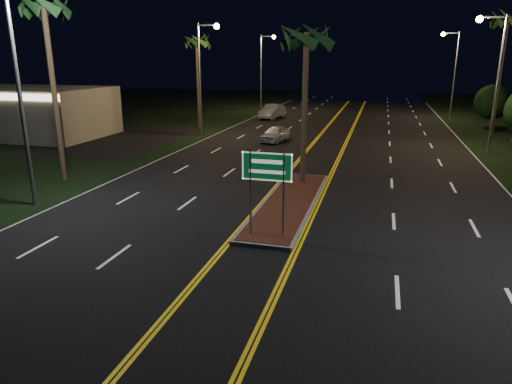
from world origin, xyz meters
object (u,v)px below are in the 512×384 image
(median_island, at_px, (289,203))
(car_far, at_px, (272,110))
(highway_sign, at_px, (267,175))
(palm_left_far, at_px, (197,42))
(streetlight_right_far, at_px, (452,65))
(streetlight_right_mid, at_px, (493,69))
(palm_right_far, at_px, (508,21))
(car_near, at_px, (275,132))
(palm_left_near, at_px, (44,7))
(streetlight_left_near, at_px, (25,75))
(streetlight_left_mid, at_px, (204,67))
(streetlight_left_far, at_px, (264,64))
(palm_median, at_px, (307,37))
(shrub_far, at_px, (492,102))
(commercial_building, at_px, (17,111))

(median_island, xyz_separation_m, car_far, (-7.82, 29.73, 0.79))
(highway_sign, xyz_separation_m, palm_left_far, (-12.80, 25.20, 5.34))
(median_island, xyz_separation_m, streetlight_right_far, (10.61, 35.00, 5.57))
(streetlight_right_mid, relative_size, car_far, 1.73)
(highway_sign, height_order, palm_right_far, palm_right_far)
(median_island, relative_size, car_near, 2.41)
(highway_sign, height_order, palm_left_near, palm_left_near)
(median_island, height_order, highway_sign, highway_sign)
(streetlight_left_near, bearing_deg, car_near, 71.15)
(palm_left_far, height_order, palm_right_far, palm_right_far)
(streetlight_left_mid, height_order, streetlight_left_far, same)
(highway_sign, height_order, car_far, highway_sign)
(median_island, xyz_separation_m, streetlight_right_mid, (10.61, 15.00, 5.57))
(median_island, relative_size, streetlight_right_far, 1.14)
(streetlight_right_mid, bearing_deg, palm_right_far, 74.71)
(highway_sign, distance_m, streetlight_left_far, 42.67)
(car_far, bearing_deg, streetlight_right_far, 23.20)
(palm_median, height_order, palm_left_far, palm_left_far)
(streetlight_right_mid, bearing_deg, car_near, 177.48)
(highway_sign, distance_m, palm_left_far, 28.77)
(streetlight_left_far, height_order, shrub_far, streetlight_left_far)
(streetlight_right_mid, xyz_separation_m, palm_right_far, (2.19, 8.00, 3.49))
(palm_median, bearing_deg, streetlight_left_mid, 128.17)
(commercial_building, distance_m, palm_median, 28.18)
(commercial_building, xyz_separation_m, streetlight_left_mid, (15.39, 4.01, 3.65))
(palm_right_far, distance_m, car_near, 20.39)
(palm_left_far, bearing_deg, streetlight_right_far, 30.88)
(highway_sign, bearing_deg, car_far, 102.97)
(median_island, bearing_deg, palm_left_far, 121.36)
(streetlight_left_far, height_order, streetlight_right_mid, same)
(highway_sign, height_order, streetlight_left_mid, streetlight_left_mid)
(car_far, bearing_deg, car_near, -68.51)
(streetlight_left_mid, bearing_deg, streetlight_right_far, 40.30)
(palm_median, xyz_separation_m, car_near, (-4.24, 12.15, -6.57))
(highway_sign, bearing_deg, streetlight_right_far, 74.85)
(palm_right_far, height_order, car_far, palm_right_far)
(highway_sign, relative_size, streetlight_right_far, 0.36)
(streetlight_left_far, relative_size, palm_left_near, 0.92)
(car_near, bearing_deg, streetlight_left_near, -99.17)
(streetlight_right_far, bearing_deg, car_far, -164.04)
(highway_sign, xyz_separation_m, commercial_building, (-26.00, 17.19, -0.40))
(palm_left_near, height_order, palm_right_far, palm_right_far)
(streetlight_left_far, relative_size, car_near, 2.11)
(median_island, relative_size, palm_left_far, 1.16)
(median_island, xyz_separation_m, palm_left_far, (-12.80, 21.00, 7.66))
(streetlight_left_far, bearing_deg, palm_left_near, -93.00)
(streetlight_left_mid, distance_m, palm_left_near, 16.39)
(median_island, relative_size, car_far, 1.97)
(palm_right_far, bearing_deg, car_near, -156.68)
(streetlight_right_far, bearing_deg, palm_left_far, -149.12)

